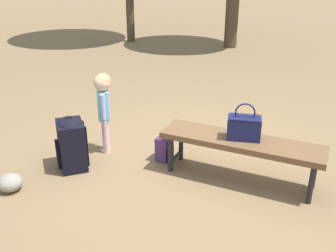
{
  "coord_description": "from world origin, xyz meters",
  "views": [
    {
      "loc": [
        -1.15,
        3.64,
        2.09
      ],
      "look_at": [
        0.24,
        0.14,
        0.45
      ],
      "focal_mm": 41.69,
      "sensor_mm": 36.0,
      "label": 1
    }
  ],
  "objects_px": {
    "backpack_large": "(71,142)",
    "trail_rock": "(10,183)",
    "handbag": "(244,127)",
    "child_standing": "(103,100)",
    "park_bench": "(241,144)",
    "backpack_small": "(164,147)"
  },
  "relations": [
    {
      "from": "backpack_large",
      "to": "trail_rock",
      "type": "height_order",
      "value": "backpack_large"
    },
    {
      "from": "child_standing",
      "to": "park_bench",
      "type": "bearing_deg",
      "value": 177.5
    },
    {
      "from": "park_bench",
      "to": "trail_rock",
      "type": "bearing_deg",
      "value": 26.98
    },
    {
      "from": "park_bench",
      "to": "trail_rock",
      "type": "distance_m",
      "value": 2.28
    },
    {
      "from": "park_bench",
      "to": "backpack_large",
      "type": "bearing_deg",
      "value": 13.5
    },
    {
      "from": "handbag",
      "to": "trail_rock",
      "type": "bearing_deg",
      "value": 27.37
    },
    {
      "from": "handbag",
      "to": "backpack_large",
      "type": "bearing_deg",
      "value": 14.13
    },
    {
      "from": "backpack_large",
      "to": "backpack_small",
      "type": "xyz_separation_m",
      "value": [
        -0.84,
        -0.52,
        -0.14
      ]
    },
    {
      "from": "park_bench",
      "to": "handbag",
      "type": "distance_m",
      "value": 0.18
    },
    {
      "from": "park_bench",
      "to": "trail_rock",
      "type": "relative_size",
      "value": 6.78
    },
    {
      "from": "handbag",
      "to": "park_bench",
      "type": "bearing_deg",
      "value": 67.9
    },
    {
      "from": "child_standing",
      "to": "handbag",
      "type": "bearing_deg",
      "value": 178.32
    },
    {
      "from": "park_bench",
      "to": "child_standing",
      "type": "height_order",
      "value": "child_standing"
    },
    {
      "from": "child_standing",
      "to": "backpack_small",
      "type": "height_order",
      "value": "child_standing"
    },
    {
      "from": "park_bench",
      "to": "child_standing",
      "type": "distance_m",
      "value": 1.59
    },
    {
      "from": "backpack_small",
      "to": "park_bench",
      "type": "bearing_deg",
      "value": 172.61
    },
    {
      "from": "child_standing",
      "to": "trail_rock",
      "type": "distance_m",
      "value": 1.29
    },
    {
      "from": "child_standing",
      "to": "backpack_large",
      "type": "bearing_deg",
      "value": 74.6
    },
    {
      "from": "park_bench",
      "to": "trail_rock",
      "type": "height_order",
      "value": "park_bench"
    },
    {
      "from": "backpack_large",
      "to": "trail_rock",
      "type": "xyz_separation_m",
      "value": [
        0.3,
        0.61,
        -0.21
      ]
    },
    {
      "from": "handbag",
      "to": "backpack_small",
      "type": "bearing_deg",
      "value": -5.88
    },
    {
      "from": "handbag",
      "to": "child_standing",
      "type": "height_order",
      "value": "child_standing"
    }
  ]
}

